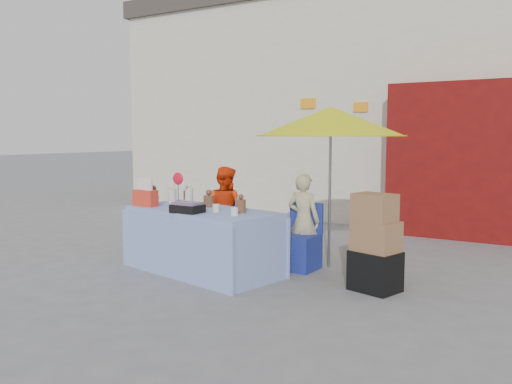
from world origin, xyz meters
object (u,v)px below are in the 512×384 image
Objects in this scene: chair_left at (220,240)px; umbrella at (331,122)px; vendor_beige at (303,221)px; market_table at (202,240)px; vendor_orange at (225,211)px; chair_right at (299,249)px; box_stack at (375,246)px.

chair_left is 2.27m from umbrella.
vendor_beige reaches higher than chair_left.
market_table is 2.63× the size of chair_left.
vendor_orange is at bearing 1.50° from vendor_beige.
chair_right is at bearing 1.50° from chair_left.
umbrella reaches higher than vendor_beige.
market_table is 1.07× the size of umbrella.
market_table is at bearing 108.10° from vendor_orange.
chair_left is 1.25m from chair_right.
chair_left is 0.41m from vendor_orange.
market_table reaches higher than chair_left.
vendor_beige reaches higher than chair_right.
chair_right is (1.25, 0.00, 0.00)m from chair_left.
chair_left is 0.41× the size of umbrella.
umbrella reaches higher than vendor_orange.
vendor_orange is 2.00m from umbrella.
box_stack is (2.43, -0.44, 0.25)m from chair_left.
chair_right is (0.98, 0.77, -0.16)m from market_table.
vendor_orange is 1.18× the size of box_stack.
vendor_beige is 1.32m from umbrella.
vendor_orange is (-1.25, 0.13, 0.39)m from chair_right.
market_table reaches higher than vendor_beige.
chair_left is at bearing 7.63° from vendor_beige.
chair_left and chair_right have the same top height.
chair_right is 0.78× the size of box_stack.
chair_right is at bearing -136.51° from umbrella.
vendor_beige is at bearing -178.50° from vendor_orange.
vendor_orange reaches higher than box_stack.
box_stack reaches higher than chair_left.
vendor_orange is 1.25m from vendor_beige.
box_stack is (1.18, -0.44, 0.25)m from chair_right.
umbrella reaches higher than box_stack.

